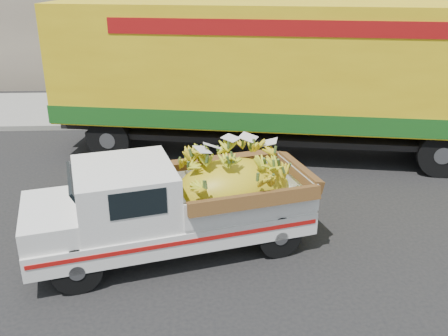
{
  "coord_description": "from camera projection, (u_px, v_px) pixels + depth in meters",
  "views": [
    {
      "loc": [
        -0.43,
        -7.58,
        4.63
      ],
      "look_at": [
        -0.01,
        0.89,
        1.15
      ],
      "focal_mm": 40.0,
      "sensor_mm": 36.0,
      "label": 1
    }
  ],
  "objects": [
    {
      "name": "semi_trailer",
      "position": [
        294.0,
        74.0,
        12.3
      ],
      "size": [
        12.08,
        4.62,
        3.8
      ],
      "rotation": [
        0.0,
        0.0,
        -0.18
      ],
      "color": "black",
      "rests_on": "ground"
    },
    {
      "name": "sidewalk",
      "position": [
        212.0,
        106.0,
        17.2
      ],
      "size": [
        60.0,
        4.0,
        0.14
      ],
      "primitive_type": "cube",
      "color": "gray",
      "rests_on": "ground"
    },
    {
      "name": "ground",
      "position": [
        227.0,
        247.0,
        8.79
      ],
      "size": [
        100.0,
        100.0,
        0.0
      ],
      "primitive_type": "plane",
      "color": "black",
      "rests_on": "ground"
    },
    {
      "name": "pickup_truck",
      "position": [
        191.0,
        201.0,
        8.49
      ],
      "size": [
        4.99,
        2.87,
        1.65
      ],
      "rotation": [
        0.0,
        0.0,
        0.26
      ],
      "color": "black",
      "rests_on": "ground"
    },
    {
      "name": "curb",
      "position": [
        214.0,
        124.0,
        15.26
      ],
      "size": [
        60.0,
        0.25,
        0.15
      ],
      "primitive_type": "cube",
      "color": "gray",
      "rests_on": "ground"
    },
    {
      "name": "building_left",
      "position": [
        21.0,
        17.0,
        21.36
      ],
      "size": [
        18.0,
        6.0,
        5.0
      ],
      "primitive_type": "cube",
      "color": "gray",
      "rests_on": "ground"
    }
  ]
}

